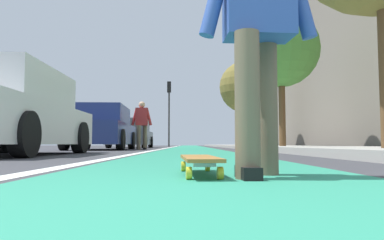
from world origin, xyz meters
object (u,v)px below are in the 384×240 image
object	(u,v)px
pedestrian_distant	(142,122)
street_tree_mid	(281,50)
skater_person	(258,19)
parked_car_far	(131,134)
traffic_light	(169,102)
parked_car_mid	(102,129)
skateboard	(199,160)
parked_car_near	(11,114)
street_tree_far	(245,87)

from	to	relation	value
pedestrian_distant	street_tree_mid	bearing A→B (deg)	-97.80
skater_person	parked_car_far	distance (m)	17.14
parked_car_far	traffic_light	world-z (taller)	traffic_light
parked_car_mid	pedestrian_distant	size ratio (longest dim) A/B	2.73
parked_car_mid	traffic_light	distance (m)	14.38
parked_car_far	pedestrian_distant	size ratio (longest dim) A/B	2.72
parked_car_mid	traffic_light	xyz separation A→B (m)	(14.07, -1.56, 2.55)
skateboard	parked_car_mid	xyz separation A→B (m)	(10.40, 3.08, 0.62)
skater_person	pedestrian_distant	distance (m)	10.87
parked_car_near	traffic_light	bearing A→B (deg)	-4.66
parked_car_near	parked_car_mid	xyz separation A→B (m)	(6.29, -0.09, 0.00)
parked_car_mid	pedestrian_distant	xyz separation A→B (m)	(0.12, -1.37, 0.24)
pedestrian_distant	skater_person	bearing A→B (deg)	-169.09
traffic_light	street_tree_mid	world-z (taller)	traffic_light
skateboard	pedestrian_distant	distance (m)	10.70
skater_person	parked_car_mid	bearing A→B (deg)	17.98
parked_car_mid	parked_car_far	size ratio (longest dim) A/B	1.00
street_tree_mid	street_tree_far	xyz separation A→B (m)	(7.87, 0.00, -0.04)
skateboard	street_tree_far	world-z (taller)	street_tree_far
street_tree_far	street_tree_mid	bearing A→B (deg)	-180.00
skateboard	pedestrian_distant	world-z (taller)	pedestrian_distant
parked_car_near	street_tree_mid	xyz separation A→B (m)	(5.76, -6.22, 2.66)
skateboard	parked_car_near	bearing A→B (deg)	37.67
parked_car_near	traffic_light	world-z (taller)	traffic_light
skateboard	street_tree_mid	bearing A→B (deg)	-17.16
parked_car_far	street_tree_mid	xyz separation A→B (m)	(-6.78, -6.09, 2.67)
skateboard	skater_person	distance (m)	0.92
parked_car_far	skater_person	bearing A→B (deg)	-168.61
traffic_light	street_tree_far	world-z (taller)	traffic_light
skater_person	street_tree_mid	bearing A→B (deg)	-15.10
parked_car_far	pedestrian_distant	world-z (taller)	pedestrian_distant
skater_person	street_tree_mid	distance (m)	10.66
skater_person	parked_car_near	distance (m)	5.53
parked_car_mid	street_tree_mid	distance (m)	6.70
street_tree_mid	pedestrian_distant	distance (m)	5.37
parked_car_near	street_tree_far	xyz separation A→B (m)	(13.63, -6.22, 2.61)
parked_car_far	parked_car_near	bearing A→B (deg)	179.39
parked_car_near	parked_car_far	xyz separation A→B (m)	(12.54, -0.13, -0.02)
parked_car_near	street_tree_far	size ratio (longest dim) A/B	0.92
street_tree_mid	pedestrian_distant	world-z (taller)	street_tree_mid
parked_car_far	parked_car_mid	bearing A→B (deg)	179.63
parked_car_far	street_tree_mid	bearing A→B (deg)	-138.07
parked_car_far	street_tree_far	bearing A→B (deg)	-79.86
skater_person	pedestrian_distant	world-z (taller)	pedestrian_distant
street_tree_mid	parked_car_far	bearing A→B (deg)	41.93
parked_car_near	pedestrian_distant	size ratio (longest dim) A/B	2.60
skater_person	parked_car_near	size ratio (longest dim) A/B	0.38
skateboard	street_tree_mid	distance (m)	10.84
parked_car_far	pedestrian_distant	xyz separation A→B (m)	(-6.13, -1.33, 0.27)
skateboard	skater_person	xyz separation A→B (m)	(-0.15, -0.35, 0.84)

